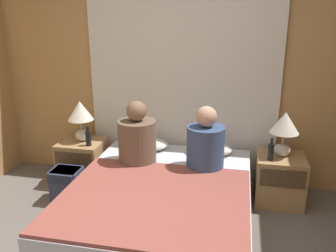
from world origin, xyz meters
TOP-DOWN VIEW (x-y plane):
  - wall_back at (0.00, 1.81)m, footprint 4.41×0.06m
  - curtain_panel at (0.00, 1.75)m, footprint 2.32×0.02m
  - bed at (0.00, 0.70)m, footprint 1.60×2.00m
  - nightstand_left at (-1.10, 1.42)m, footprint 0.48×0.47m
  - nightstand_right at (1.10, 1.42)m, footprint 0.48×0.47m
  - lamp_left at (-1.10, 1.45)m, footprint 0.29×0.29m
  - lamp_right at (1.10, 1.45)m, footprint 0.29×0.29m
  - pillow_left at (-0.35, 1.50)m, footprint 0.49×0.32m
  - pillow_right at (0.35, 1.50)m, footprint 0.49×0.32m
  - blanket_on_bed at (0.00, 0.40)m, footprint 1.54×1.35m
  - person_left_in_bed at (-0.34, 1.12)m, footprint 0.38×0.38m
  - person_right_in_bed at (0.34, 1.12)m, footprint 0.36×0.36m
  - beer_bottle_on_left_stand at (-0.96, 1.31)m, footprint 0.06×0.06m
  - beer_bottle_on_right_stand at (0.97, 1.31)m, footprint 0.06×0.06m
  - backpack_on_floor at (-1.08, 0.98)m, footprint 0.30×0.27m

SIDE VIEW (x-z plane):
  - backpack_on_floor at x=-1.08m, z-range 0.02..0.38m
  - bed at x=0.00m, z-range 0.00..0.45m
  - nightstand_left at x=-1.10m, z-range 0.00..0.51m
  - nightstand_right at x=1.10m, z-range 0.00..0.51m
  - blanket_on_bed at x=0.00m, z-range 0.45..0.48m
  - pillow_left at x=-0.35m, z-range 0.45..0.57m
  - pillow_right at x=0.35m, z-range 0.45..0.57m
  - beer_bottle_on_left_stand at x=-0.96m, z-range 0.48..0.71m
  - beer_bottle_on_right_stand at x=0.97m, z-range 0.48..0.71m
  - person_right_in_bed at x=0.34m, z-range 0.39..1.01m
  - person_left_in_bed at x=-0.34m, z-range 0.38..1.03m
  - lamp_left at x=-1.10m, z-range 0.59..1.05m
  - lamp_right at x=1.10m, z-range 0.59..1.05m
  - curtain_panel at x=0.00m, z-range 0.00..2.14m
  - wall_back at x=0.00m, z-range 0.00..2.50m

